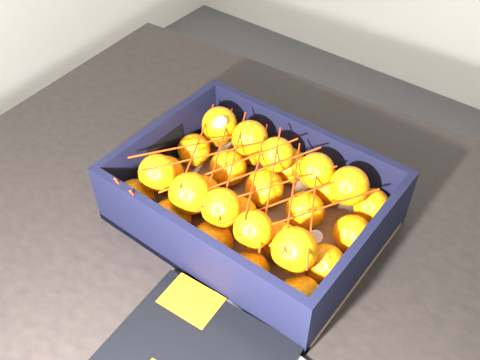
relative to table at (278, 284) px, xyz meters
The scene contains 4 objects.
table is the anchor object (origin of this frame).
produce_crate 0.15m from the table, 168.89° to the left, with size 0.37×0.28×0.11m.
clementine_heap 0.17m from the table, behind, with size 0.35×0.26×0.11m.
mesh_net 0.21m from the table, behind, with size 0.31×0.25×0.09m.
Camera 1 is at (0.09, -0.30, 1.38)m, focal length 40.64 mm.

